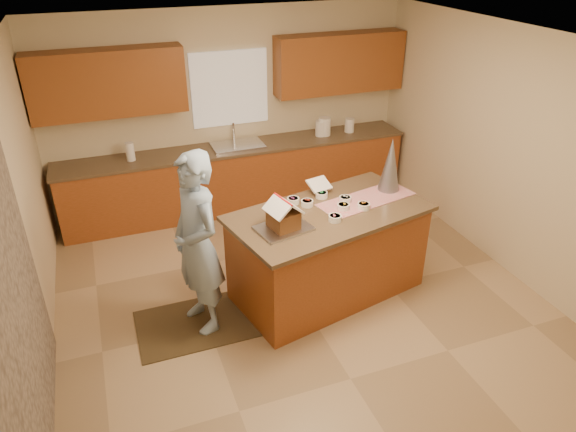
% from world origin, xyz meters
% --- Properties ---
extents(floor, '(5.50, 5.50, 0.00)m').
position_xyz_m(floor, '(0.00, 0.00, 0.00)').
color(floor, tan).
rests_on(floor, ground).
extents(ceiling, '(5.50, 5.50, 0.00)m').
position_xyz_m(ceiling, '(0.00, 0.00, 2.70)').
color(ceiling, silver).
rests_on(ceiling, floor).
extents(wall_back, '(5.50, 5.50, 0.00)m').
position_xyz_m(wall_back, '(0.00, 2.75, 1.35)').
color(wall_back, beige).
rests_on(wall_back, floor).
extents(wall_front, '(5.50, 5.50, 0.00)m').
position_xyz_m(wall_front, '(0.00, -2.75, 1.35)').
color(wall_front, beige).
rests_on(wall_front, floor).
extents(wall_left, '(5.50, 5.50, 0.00)m').
position_xyz_m(wall_left, '(-2.50, 0.00, 1.35)').
color(wall_left, beige).
rests_on(wall_left, floor).
extents(wall_right, '(5.50, 5.50, 0.00)m').
position_xyz_m(wall_right, '(2.50, 0.00, 1.35)').
color(wall_right, beige).
rests_on(wall_right, floor).
extents(stone_accent, '(0.00, 2.50, 2.50)m').
position_xyz_m(stone_accent, '(-2.48, -0.80, 1.25)').
color(stone_accent, gray).
rests_on(stone_accent, wall_left).
extents(window_curtain, '(1.05, 0.03, 1.00)m').
position_xyz_m(window_curtain, '(0.00, 2.72, 1.65)').
color(window_curtain, white).
rests_on(window_curtain, wall_back).
extents(back_counter_base, '(4.80, 0.60, 0.88)m').
position_xyz_m(back_counter_base, '(0.00, 2.45, 0.44)').
color(back_counter_base, '#95461E').
rests_on(back_counter_base, floor).
extents(back_counter_top, '(4.85, 0.63, 0.04)m').
position_xyz_m(back_counter_top, '(0.00, 2.45, 0.90)').
color(back_counter_top, brown).
rests_on(back_counter_top, back_counter_base).
extents(upper_cabinet_left, '(1.85, 0.35, 0.80)m').
position_xyz_m(upper_cabinet_left, '(-1.55, 2.57, 1.90)').
color(upper_cabinet_left, brown).
rests_on(upper_cabinet_left, wall_back).
extents(upper_cabinet_right, '(1.85, 0.35, 0.80)m').
position_xyz_m(upper_cabinet_right, '(1.55, 2.57, 1.90)').
color(upper_cabinet_right, brown).
rests_on(upper_cabinet_right, wall_back).
extents(sink, '(0.70, 0.45, 0.12)m').
position_xyz_m(sink, '(0.00, 2.45, 0.89)').
color(sink, silver).
rests_on(sink, back_counter_top).
extents(faucet, '(0.03, 0.03, 0.28)m').
position_xyz_m(faucet, '(0.00, 2.63, 1.06)').
color(faucet, silver).
rests_on(faucet, back_counter_top).
extents(island_base, '(2.13, 1.38, 0.96)m').
position_xyz_m(island_base, '(0.34, 0.14, 0.48)').
color(island_base, '#95461E').
rests_on(island_base, floor).
extents(island_top, '(2.23, 1.49, 0.04)m').
position_xyz_m(island_top, '(0.34, 0.14, 0.98)').
color(island_top, brown).
rests_on(island_top, island_base).
extents(table_runner, '(1.15, 0.62, 0.01)m').
position_xyz_m(table_runner, '(0.81, 0.25, 1.00)').
color(table_runner, '#A70B1D').
rests_on(table_runner, island_top).
extents(baking_tray, '(0.57, 0.47, 0.03)m').
position_xyz_m(baking_tray, '(-0.24, -0.04, 1.02)').
color(baking_tray, silver).
rests_on(baking_tray, island_top).
extents(cookbook, '(0.27, 0.23, 0.10)m').
position_xyz_m(cookbook, '(0.40, 0.58, 1.10)').
color(cookbook, white).
rests_on(cookbook, island_top).
extents(tinsel_tree, '(0.29, 0.29, 0.60)m').
position_xyz_m(tinsel_tree, '(1.15, 0.38, 1.30)').
color(tinsel_tree, '#ABACB7').
rests_on(tinsel_tree, island_top).
extents(rug, '(1.25, 0.82, 0.01)m').
position_xyz_m(rug, '(-1.10, 0.08, 0.01)').
color(rug, black).
rests_on(rug, floor).
extents(boy, '(0.61, 0.77, 1.85)m').
position_xyz_m(boy, '(-1.05, 0.08, 0.94)').
color(boy, '#8EAAC9').
rests_on(boy, rug).
extents(canister_a, '(0.16, 0.16, 0.22)m').
position_xyz_m(canister_a, '(1.24, 2.45, 1.03)').
color(canister_a, white).
rests_on(canister_a, back_counter_top).
extents(canister_b, '(0.18, 0.18, 0.26)m').
position_xyz_m(canister_b, '(1.30, 2.45, 1.05)').
color(canister_b, white).
rests_on(canister_b, back_counter_top).
extents(canister_c, '(0.14, 0.14, 0.20)m').
position_xyz_m(canister_c, '(1.70, 2.45, 1.02)').
color(canister_c, white).
rests_on(canister_c, back_counter_top).
extents(paper_towel, '(0.11, 0.11, 0.24)m').
position_xyz_m(paper_towel, '(-1.42, 2.45, 1.04)').
color(paper_towel, white).
rests_on(paper_towel, back_counter_top).
extents(gingerbread_house, '(0.36, 0.36, 0.31)m').
position_xyz_m(gingerbread_house, '(-0.24, -0.04, 1.14)').
color(gingerbread_house, '#5B3018').
rests_on(gingerbread_house, baking_tray).
extents(candy_bowls, '(0.77, 0.65, 0.06)m').
position_xyz_m(candy_bowls, '(0.38, 0.24, 1.03)').
color(candy_bowls, yellow).
rests_on(candy_bowls, island_top).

